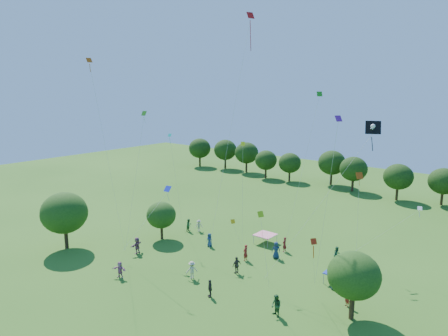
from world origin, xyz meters
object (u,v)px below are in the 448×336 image
(pirate_kite, at_px, (370,131))
(red_high_kite, at_px, (243,60))
(tent_blue, at_px, (338,273))
(near_tree_west, at_px, (64,213))
(near_tree_east, at_px, (354,275))
(near_tree_north, at_px, (161,215))
(tent_red_stripe, at_px, (265,235))

(pirate_kite, relative_size, red_high_kite, 0.58)
(tent_blue, xyz_separation_m, red_high_kite, (-11.21, -0.26, 19.87))
(near_tree_west, relative_size, near_tree_east, 1.18)
(near_tree_west, height_order, pirate_kite, pirate_kite)
(near_tree_west, distance_m, pirate_kite, 33.69)
(near_tree_north, xyz_separation_m, red_high_kite, (10.23, 2.60, 17.86))
(pirate_kite, bearing_deg, near_tree_east, -77.46)
(near_tree_north, xyz_separation_m, pirate_kite, (23.90, 1.66, 11.63))
(near_tree_north, relative_size, pirate_kite, 0.33)
(near_tree_west, bearing_deg, near_tree_east, 12.20)
(near_tree_north, bearing_deg, tent_blue, 7.62)
(near_tree_north, bearing_deg, red_high_kite, 14.27)
(near_tree_west, xyz_separation_m, tent_red_stripe, (16.91, 15.78, -3.20))
(tent_red_stripe, bearing_deg, red_high_kite, -94.56)
(near_tree_west, relative_size, near_tree_north, 1.41)
(near_tree_east, distance_m, tent_red_stripe, 17.04)
(near_tree_east, bearing_deg, near_tree_west, -167.80)
(pirate_kite, xyz_separation_m, red_high_kite, (-13.67, 0.94, 6.23))
(pirate_kite, bearing_deg, tent_blue, 153.96)
(near_tree_north, bearing_deg, near_tree_east, -5.05)
(red_high_kite, bearing_deg, near_tree_west, -145.20)
(pirate_kite, bearing_deg, tent_red_stripe, 158.67)
(near_tree_west, bearing_deg, tent_red_stripe, 43.02)
(tent_blue, bearing_deg, near_tree_west, -157.02)
(near_tree_east, relative_size, tent_blue, 2.54)
(near_tree_west, height_order, tent_red_stripe, near_tree_west)
(pirate_kite, bearing_deg, near_tree_north, -176.02)
(tent_blue, relative_size, red_high_kite, 0.09)
(near_tree_north, distance_m, pirate_kite, 26.63)
(near_tree_west, xyz_separation_m, near_tree_east, (31.09, 6.72, -0.52))
(near_tree_north, height_order, tent_blue, near_tree_north)
(tent_red_stripe, height_order, red_high_kite, red_high_kite)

